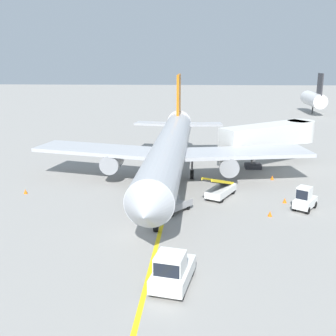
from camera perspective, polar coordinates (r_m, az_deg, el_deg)
The scene contains 15 objects.
ground_plane at distance 30.34m, azimuth -3.55°, elevation -9.04°, with size 300.00×300.00×0.00m, color gray.
taxi_line_yellow at distance 34.83m, azimuth -0.28°, elevation -5.68°, with size 0.30×80.00×0.01m, color yellow.
airliner at distance 40.97m, azimuth 0.25°, elevation 2.56°, with size 28.58×35.31×10.10m.
jet_bridge at distance 49.47m, azimuth 14.52°, elevation 4.46°, with size 11.98×9.30×4.85m.
pushback_tug at distance 23.51m, azimuth 0.56°, elevation -14.01°, with size 2.63×3.93×2.20m.
baggage_tug_near_wing at distance 36.12m, azimuth 18.37°, elevation -4.16°, with size 2.44×2.71×2.10m.
belt_loader_forward_hold at distance 37.63m, azimuth 7.26°, elevation -2.92°, with size 3.47×5.00×2.59m.
baggage_cart_loaded at distance 34.14m, azimuth 0.92°, elevation -5.29°, with size 3.03×3.40×0.94m.
ground_crew_marshaller at distance 37.02m, azimuth -0.36°, elevation -2.89°, with size 0.36×0.24×1.70m.
safety_cone_nose_left at distance 40.71m, azimuth -19.09°, elevation -3.07°, with size 0.36×0.36×0.44m, color orange.
safety_cone_nose_right at distance 44.07m, azimuth 14.21°, elevation -1.30°, with size 0.36×0.36×0.44m, color orange.
safety_cone_wingtip_left at distance 44.86m, azimuth -3.96°, elevation -0.55°, with size 0.36×0.36×0.44m, color orange.
safety_cone_wingtip_right at distance 34.24m, azimuth 13.90°, elevation -6.15°, with size 0.36×0.36×0.44m, color orange.
safety_cone_tail_area at distance 37.58m, azimuth 15.83°, elevation -4.33°, with size 0.36×0.36×0.44m, color orange.
distant_aircraft_far_left at distance 95.64m, azimuth 19.49°, elevation 8.98°, with size 3.00×10.10×8.80m.
Camera 1 is at (3.04, -27.45, 12.56)m, focal length 44.12 mm.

